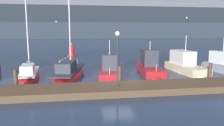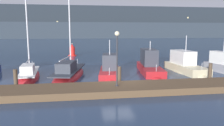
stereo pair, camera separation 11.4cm
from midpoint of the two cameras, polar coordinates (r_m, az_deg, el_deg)
name	(u,v)px [view 1 (the left image)]	position (r m, az deg, el deg)	size (l,w,h in m)	color
ground_plane	(118,84)	(17.39, 1.40, -5.43)	(400.00, 400.00, 0.00)	navy
dock	(124,89)	(15.15, 2.96, -6.69)	(38.81, 2.80, 0.45)	brown
mooring_pile_1	(16,80)	(16.92, -23.99, -4.02)	(0.28, 0.28, 1.47)	#4C3D2D
mooring_pile_2	(120,76)	(16.60, 1.80, -3.50)	(0.28, 0.28, 1.47)	#4C3D2D
mooring_pile_3	(210,73)	(19.39, 24.07, -2.35)	(0.28, 0.28, 1.57)	#4C3D2D
sailboat_berth_3	(29,77)	(20.62, -20.98, -3.42)	(2.31, 6.62, 8.91)	red
sailboat_berth_4	(69,75)	(20.27, -11.29, -3.07)	(3.64, 8.51, 11.88)	red
motorboat_berth_5	(110,72)	(20.21, -0.78, -2.46)	(2.69, 5.60, 3.89)	red
motorboat_berth_6	(149,68)	(22.40, 9.61, -1.21)	(2.93, 7.25, 3.62)	red
motorboat_berth_7	(185,68)	(23.52, 18.32, -1.22)	(2.55, 6.50, 4.24)	beige
motorboat_berth_8	(222,68)	(24.81, 26.68, -1.22)	(2.10, 4.85, 4.07)	gray
channel_buoy	(72,51)	(36.41, -10.59, 3.07)	(1.32, 1.32, 2.09)	red
dock_lamppost	(118,49)	(14.51, 1.22, 3.57)	(0.32, 0.32, 3.70)	#2D2D33
hillside_backdrop	(90,23)	(123.04, -5.85, 10.24)	(240.00, 23.00, 16.86)	#232B33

